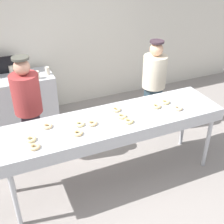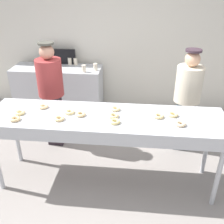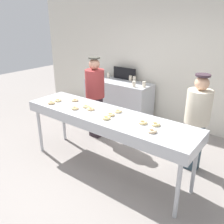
{
  "view_description": "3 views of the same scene",
  "coord_description": "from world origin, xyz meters",
  "px_view_note": "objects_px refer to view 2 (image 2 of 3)",
  "views": [
    {
      "loc": [
        -1.24,
        -2.79,
        2.89
      ],
      "look_at": [
        0.06,
        0.19,
        0.95
      ],
      "focal_mm": 46.98,
      "sensor_mm": 36.0,
      "label": 1
    },
    {
      "loc": [
        0.35,
        -2.64,
        2.43
      ],
      "look_at": [
        0.06,
        0.22,
        0.92
      ],
      "focal_mm": 41.5,
      "sensor_mm": 36.0,
      "label": 2
    },
    {
      "loc": [
        2.07,
        -2.57,
        2.32
      ],
      "look_at": [
        -0.01,
        0.16,
        0.95
      ],
      "focal_mm": 38.09,
      "sensor_mm": 36.0,
      "label": 3
    }
  ],
  "objects_px": {
    "plain_donut_8": "(114,116)",
    "plain_donut_2": "(115,109)",
    "fryer_conveyor": "(105,122)",
    "paper_cup_3": "(38,62)",
    "paper_cup_1": "(95,67)",
    "menu_display": "(60,56)",
    "plain_donut_0": "(15,119)",
    "worker_baker": "(187,95)",
    "plain_donut_9": "(159,116)",
    "plain_donut_10": "(59,119)",
    "prep_counter": "(59,90)",
    "worker_assistant": "(51,89)",
    "plain_donut_1": "(180,124)",
    "paper_cup_2": "(84,68)",
    "plain_donut_6": "(70,112)",
    "plain_donut_3": "(20,113)",
    "plain_donut_7": "(43,107)",
    "plain_donut_5": "(81,114)",
    "paper_cup_4": "(76,62)",
    "plain_donut_4": "(115,122)",
    "paper_cup_0": "(70,61)",
    "plain_donut_11": "(173,115)"
  },
  "relations": [
    {
      "from": "plain_donut_1",
      "to": "paper_cup_1",
      "type": "relative_size",
      "value": 0.93
    },
    {
      "from": "plain_donut_6",
      "to": "plain_donut_8",
      "type": "bearing_deg",
      "value": -4.37
    },
    {
      "from": "plain_donut_2",
      "to": "prep_counter",
      "type": "bearing_deg",
      "value": 125.83
    },
    {
      "from": "plain_donut_3",
      "to": "plain_donut_7",
      "type": "relative_size",
      "value": 1.0
    },
    {
      "from": "plain_donut_2",
      "to": "worker_assistant",
      "type": "distance_m",
      "value": 1.19
    },
    {
      "from": "plain_donut_10",
      "to": "paper_cup_0",
      "type": "bearing_deg",
      "value": 101.16
    },
    {
      "from": "paper_cup_3",
      "to": "menu_display",
      "type": "bearing_deg",
      "value": 16.23
    },
    {
      "from": "plain_donut_9",
      "to": "plain_donut_11",
      "type": "xyz_separation_m",
      "value": [
        0.17,
        0.05,
        0.0
      ]
    },
    {
      "from": "paper_cup_1",
      "to": "plain_donut_0",
      "type": "bearing_deg",
      "value": -106.32
    },
    {
      "from": "plain_donut_8",
      "to": "plain_donut_10",
      "type": "distance_m",
      "value": 0.62
    },
    {
      "from": "plain_donut_10",
      "to": "prep_counter",
      "type": "xyz_separation_m",
      "value": [
        -0.65,
        2.07,
        -0.54
      ]
    },
    {
      "from": "plain_donut_2",
      "to": "worker_assistant",
      "type": "xyz_separation_m",
      "value": [
        -1.01,
        0.63,
        -0.04
      ]
    },
    {
      "from": "worker_baker",
      "to": "menu_display",
      "type": "bearing_deg",
      "value": -17.75
    },
    {
      "from": "plain_donut_0",
      "to": "plain_donut_5",
      "type": "relative_size",
      "value": 1.0
    },
    {
      "from": "plain_donut_4",
      "to": "paper_cup_4",
      "type": "bearing_deg",
      "value": 113.12
    },
    {
      "from": "plain_donut_5",
      "to": "paper_cup_4",
      "type": "xyz_separation_m",
      "value": [
        -0.55,
        2.14,
        -0.02
      ]
    },
    {
      "from": "prep_counter",
      "to": "paper_cup_3",
      "type": "bearing_deg",
      "value": 161.62
    },
    {
      "from": "plain_donut_3",
      "to": "menu_display",
      "type": "bearing_deg",
      "value": 93.77
    },
    {
      "from": "plain_donut_0",
      "to": "plain_donut_7",
      "type": "xyz_separation_m",
      "value": [
        0.21,
        0.34,
        0.0
      ]
    },
    {
      "from": "worker_assistant",
      "to": "paper_cup_2",
      "type": "relative_size",
      "value": 12.76
    },
    {
      "from": "plain_donut_8",
      "to": "fryer_conveyor",
      "type": "bearing_deg",
      "value": 170.83
    },
    {
      "from": "paper_cup_1",
      "to": "paper_cup_3",
      "type": "relative_size",
      "value": 1.0
    },
    {
      "from": "worker_baker",
      "to": "paper_cup_3",
      "type": "relative_size",
      "value": 12.25
    },
    {
      "from": "plain_donut_4",
      "to": "paper_cup_0",
      "type": "relative_size",
      "value": 0.93
    },
    {
      "from": "fryer_conveyor",
      "to": "paper_cup_1",
      "type": "relative_size",
      "value": 22.02
    },
    {
      "from": "plain_donut_6",
      "to": "paper_cup_2",
      "type": "distance_m",
      "value": 1.71
    },
    {
      "from": "fryer_conveyor",
      "to": "paper_cup_3",
      "type": "bearing_deg",
      "value": 127.41
    },
    {
      "from": "plain_donut_7",
      "to": "paper_cup_0",
      "type": "bearing_deg",
      "value": 94.82
    },
    {
      "from": "plain_donut_5",
      "to": "plain_donut_8",
      "type": "relative_size",
      "value": 1.0
    },
    {
      "from": "paper_cup_1",
      "to": "plain_donut_1",
      "type": "bearing_deg",
      "value": -57.32
    },
    {
      "from": "plain_donut_3",
      "to": "prep_counter",
      "type": "bearing_deg",
      "value": 94.26
    },
    {
      "from": "worker_baker",
      "to": "plain_donut_0",
      "type": "bearing_deg",
      "value": 39.53
    },
    {
      "from": "paper_cup_0",
      "to": "paper_cup_3",
      "type": "relative_size",
      "value": 1.0
    },
    {
      "from": "plain_donut_4",
      "to": "plain_donut_9",
      "type": "xyz_separation_m",
      "value": [
        0.5,
        0.18,
        0.0
      ]
    },
    {
      "from": "paper_cup_0",
      "to": "paper_cup_1",
      "type": "bearing_deg",
      "value": -29.15
    },
    {
      "from": "plain_donut_6",
      "to": "paper_cup_1",
      "type": "relative_size",
      "value": 0.93
    },
    {
      "from": "plain_donut_0",
      "to": "prep_counter",
      "type": "distance_m",
      "value": 2.2
    },
    {
      "from": "worker_baker",
      "to": "worker_assistant",
      "type": "relative_size",
      "value": 0.96
    },
    {
      "from": "plain_donut_10",
      "to": "paper_cup_1",
      "type": "height_order",
      "value": "paper_cup_1"
    },
    {
      "from": "paper_cup_1",
      "to": "menu_display",
      "type": "xyz_separation_m",
      "value": [
        -0.75,
        0.34,
        0.08
      ]
    },
    {
      "from": "plain_donut_0",
      "to": "plain_donut_3",
      "type": "relative_size",
      "value": 1.0
    },
    {
      "from": "plain_donut_9",
      "to": "plain_donut_2",
      "type": "bearing_deg",
      "value": 165.53
    },
    {
      "from": "plain_donut_11",
      "to": "prep_counter",
      "type": "xyz_separation_m",
      "value": [
        -1.95,
        1.84,
        -0.54
      ]
    },
    {
      "from": "plain_donut_7",
      "to": "worker_assistant",
      "type": "bearing_deg",
      "value": 100.03
    },
    {
      "from": "plain_donut_8",
      "to": "plain_donut_2",
      "type": "bearing_deg",
      "value": 88.7
    },
    {
      "from": "worker_baker",
      "to": "paper_cup_4",
      "type": "xyz_separation_m",
      "value": [
        -1.93,
        1.26,
        0.06
      ]
    },
    {
      "from": "prep_counter",
      "to": "paper_cup_3",
      "type": "height_order",
      "value": "paper_cup_3"
    },
    {
      "from": "plain_donut_3",
      "to": "menu_display",
      "type": "distance_m",
      "value": 2.23
    },
    {
      "from": "prep_counter",
      "to": "plain_donut_1",
      "type": "bearing_deg",
      "value": -45.5
    },
    {
      "from": "plain_donut_11",
      "to": "plain_donut_8",
      "type": "bearing_deg",
      "value": -171.99
    }
  ]
}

